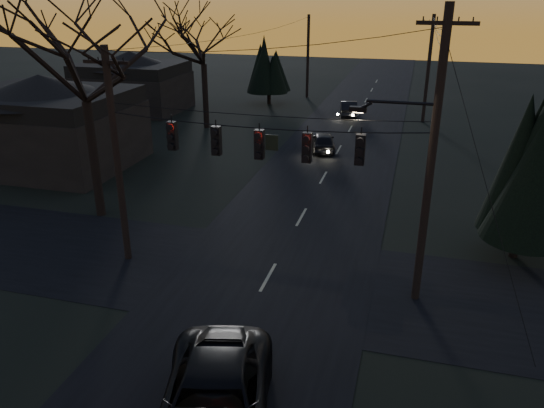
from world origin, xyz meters
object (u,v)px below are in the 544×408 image
(utility_pole_left, at_px, (129,258))
(sedan_oncoming_a, at_px, (323,142))
(bare_tree_left, at_px, (80,50))
(utility_pole_right, at_px, (415,298))
(suv_near, at_px, (214,406))
(sedan_oncoming_b, at_px, (349,108))
(utility_pole_far_l, at_px, (307,97))
(utility_pole_far_r, at_px, (422,122))
(evergreen_right, at_px, (535,142))

(utility_pole_left, height_order, sedan_oncoming_a, utility_pole_left)
(bare_tree_left, bearing_deg, utility_pole_right, -13.95)
(sedan_oncoming_a, bearing_deg, suv_near, 81.27)
(utility_pole_right, height_order, sedan_oncoming_b, utility_pole_right)
(utility_pole_far_l, height_order, sedan_oncoming_a, utility_pole_far_l)
(utility_pole_far_l, distance_m, sedan_oncoming_b, 8.95)
(utility_pole_right, bearing_deg, suv_near, -121.24)
(utility_pole_far_r, relative_size, evergreen_right, 0.99)
(bare_tree_left, xyz_separation_m, sedan_oncoming_a, (8.58, 13.76, -7.18))
(utility_pole_far_r, xyz_separation_m, sedan_oncoming_b, (-6.30, 0.75, 0.64))
(sedan_oncoming_a, bearing_deg, utility_pole_left, 61.27)
(evergreen_right, height_order, sedan_oncoming_a, evergreen_right)
(bare_tree_left, xyz_separation_m, sedan_oncoming_b, (8.80, 24.99, -7.18))
(utility_pole_left, bearing_deg, suv_near, -48.73)
(utility_pole_right, distance_m, bare_tree_left, 17.42)
(utility_pole_far_r, bearing_deg, sedan_oncoming_b, 173.25)
(utility_pole_far_r, distance_m, suv_near, 36.07)
(utility_pole_right, xyz_separation_m, sedan_oncoming_b, (-6.30, 28.75, 0.64))
(utility_pole_left, xyz_separation_m, sedan_oncoming_a, (4.98, 17.51, 0.63))
(sedan_oncoming_b, bearing_deg, evergreen_right, 102.90)
(utility_pole_right, distance_m, sedan_oncoming_a, 18.69)
(sedan_oncoming_a, bearing_deg, utility_pole_far_r, -134.71)
(utility_pole_far_l, bearing_deg, evergreen_right, -64.10)
(sedan_oncoming_a, height_order, sedan_oncoming_b, sedan_oncoming_b)
(utility_pole_far_l, relative_size, evergreen_right, 0.93)
(utility_pole_left, height_order, utility_pole_far_l, utility_pole_left)
(utility_pole_right, xyz_separation_m, sedan_oncoming_a, (-6.52, 17.51, 0.63))
(sedan_oncoming_a, bearing_deg, evergreen_right, 115.44)
(utility_pole_far_r, bearing_deg, bare_tree_left, -121.92)
(bare_tree_left, bearing_deg, sedan_oncoming_b, 70.60)
(utility_pole_right, height_order, suv_near, utility_pole_right)
(utility_pole_left, xyz_separation_m, utility_pole_far_r, (11.50, 28.00, 0.00))
(utility_pole_left, relative_size, utility_pole_far_l, 1.06)
(bare_tree_left, bearing_deg, suv_near, -47.87)
(utility_pole_far_r, bearing_deg, sedan_oncoming_a, -121.86)
(utility_pole_right, xyz_separation_m, suv_near, (-4.70, -7.75, 0.83))
(utility_pole_right, relative_size, suv_near, 1.67)
(utility_pole_far_r, xyz_separation_m, suv_near, (-4.70, -35.75, 0.83))
(utility_pole_left, relative_size, sedan_oncoming_a, 2.28)
(utility_pole_far_r, height_order, bare_tree_left, bare_tree_left)
(utility_pole_left, distance_m, utility_pole_far_l, 36.00)
(evergreen_right, relative_size, sedan_oncoming_b, 2.21)
(suv_near, xyz_separation_m, sedan_oncoming_a, (-1.82, 25.26, -0.20))
(utility_pole_right, distance_m, utility_pole_far_r, 28.00)
(utility_pole_far_r, xyz_separation_m, bare_tree_left, (-15.10, -24.25, 7.82))
(sedan_oncoming_b, bearing_deg, utility_pole_far_r, 163.53)
(utility_pole_right, bearing_deg, sedan_oncoming_b, 102.36)
(utility_pole_far_l, bearing_deg, utility_pole_left, -90.00)
(utility_pole_left, relative_size, suv_near, 1.42)
(utility_pole_left, bearing_deg, utility_pole_far_l, 90.00)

